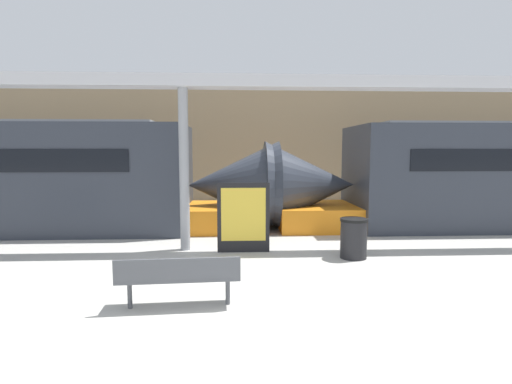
# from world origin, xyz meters

# --- Properties ---
(ground_plane) EXTENTS (60.00, 60.00, 0.00)m
(ground_plane) POSITION_xyz_m (0.00, 0.00, 0.00)
(ground_plane) COLOR #B2AFA8
(station_wall) EXTENTS (56.00, 0.20, 5.00)m
(station_wall) POSITION_xyz_m (0.00, 11.34, 2.50)
(station_wall) COLOR #9E8460
(station_wall) RESTS_ON ground_plane
(bench_near) EXTENTS (1.85, 0.55, 0.79)m
(bench_near) POSITION_xyz_m (-0.90, 0.24, 0.50)
(bench_near) COLOR #4C4F54
(bench_near) RESTS_ON ground_plane
(trash_bin) EXTENTS (0.60, 0.60, 0.88)m
(trash_bin) POSITION_xyz_m (2.52, 2.89, 0.44)
(trash_bin) COLOR black
(trash_bin) RESTS_ON ground_plane
(poster_board) EXTENTS (1.20, 0.07, 1.62)m
(poster_board) POSITION_xyz_m (0.12, 3.52, 0.82)
(poster_board) COLOR black
(poster_board) RESTS_ON ground_plane
(support_column_near) EXTENTS (0.23, 0.23, 3.78)m
(support_column_near) POSITION_xyz_m (-1.26, 3.82, 1.89)
(support_column_near) COLOR gray
(support_column_near) RESTS_ON ground_plane
(canopy_beam) EXTENTS (28.00, 0.60, 0.28)m
(canopy_beam) POSITION_xyz_m (-1.26, 3.82, 3.92)
(canopy_beam) COLOR #B7B7BC
(canopy_beam) RESTS_ON support_column_near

